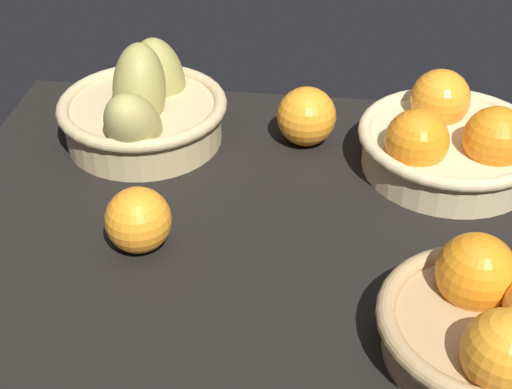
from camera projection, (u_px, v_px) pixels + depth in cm
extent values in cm
cube|color=black|center=(272.00, 251.00, 89.98)|extent=(84.00, 72.00, 3.00)
cylinder|color=#D3BC8C|center=(449.00, 152.00, 100.20)|extent=(22.77, 22.77, 5.08)
torus|color=#D3BC8C|center=(452.00, 135.00, 98.71)|extent=(24.48, 24.48, 1.71)
sphere|color=orange|center=(495.00, 138.00, 94.41)|extent=(8.09, 8.09, 8.09)
sphere|color=orange|center=(440.00, 99.00, 102.17)|extent=(8.09, 8.09, 8.09)
sphere|color=orange|center=(417.00, 141.00, 94.78)|extent=(8.09, 8.09, 8.09)
cylinder|color=tan|center=(485.00, 337.00, 73.75)|extent=(19.64, 19.64, 4.50)
torus|color=tan|center=(489.00, 321.00, 72.43)|extent=(21.62, 21.62, 1.98)
sphere|color=orange|center=(476.00, 273.00, 74.97)|extent=(8.11, 8.11, 8.11)
sphere|color=orange|center=(506.00, 354.00, 66.62)|extent=(8.11, 8.11, 8.11)
cylinder|color=tan|center=(144.00, 122.00, 106.01)|extent=(21.64, 21.64, 5.51)
torus|color=tan|center=(142.00, 105.00, 104.39)|extent=(23.41, 23.41, 1.78)
ellipsoid|color=#9E934C|center=(139.00, 90.00, 102.10)|extent=(7.31, 11.12, 14.39)
ellipsoid|color=#9E934C|center=(159.00, 77.00, 108.07)|extent=(11.29, 9.86, 12.94)
ellipsoid|color=tan|center=(134.00, 126.00, 97.81)|extent=(9.80, 12.97, 13.17)
sphere|color=orange|center=(138.00, 220.00, 86.19)|extent=(7.69, 7.69, 7.69)
sphere|color=orange|center=(307.00, 116.00, 104.60)|extent=(8.22, 8.22, 8.22)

